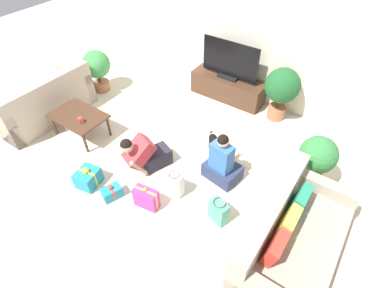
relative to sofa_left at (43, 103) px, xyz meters
The scene contains 19 objects.
ground_plane 2.42m from the sofa_left, ahead, with size 16.00×16.00×0.00m, color beige.
wall_back 3.79m from the sofa_left, 49.15° to the left, with size 8.40×0.06×2.60m.
sofa_left is the anchor object (origin of this frame).
sofa_right 4.79m from the sofa_left, ahead, with size 0.91×1.77×0.87m.
coffee_table 0.98m from the sofa_left, ahead, with size 0.93×0.64×0.43m.
tv_console 3.52m from the sofa_left, 44.75° to the left, with size 1.49×0.44×0.46m.
tv 3.55m from the sofa_left, 44.75° to the left, with size 1.15×0.20×0.74m.
potted_plant_corner_left 1.26m from the sofa_left, 83.16° to the left, with size 0.56×0.56×0.87m.
potted_plant_corner_right 4.79m from the sofa_left, 14.05° to the left, with size 0.52×0.52×0.89m.
potted_plant_back_right 4.35m from the sofa_left, 34.03° to the left, with size 0.62×0.62×1.01m.
person_kneeling 2.44m from the sofa_left, ahead, with size 0.55×0.79×0.74m.
person_sitting 3.55m from the sofa_left, ahead, with size 0.57×0.53×0.88m.
dog 3.28m from the sofa_left, 16.47° to the left, with size 0.40×0.37×0.35m.
gift_box_a 2.50m from the sofa_left, 15.46° to the right, with size 0.26×0.32×0.24m.
gift_box_b 2.95m from the sofa_left, ahead, with size 0.36×0.21×0.37m.
gift_box_c 2.06m from the sofa_left, 19.53° to the right, with size 0.35×0.38×0.33m.
gift_bag_a 3.11m from the sofa_left, ahead, with size 0.24×0.16×0.42m.
gift_bag_b 3.86m from the sofa_left, ahead, with size 0.29×0.21×0.39m.
mug 1.19m from the sofa_left, ahead, with size 0.12×0.08×0.09m.
Camera 1 is at (2.45, -2.34, 3.53)m, focal length 28.00 mm.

